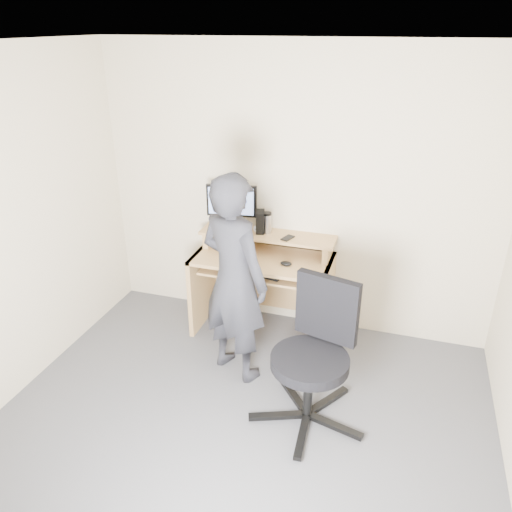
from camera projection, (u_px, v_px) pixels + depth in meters
The scene contains 14 objects.
ground at pixel (228, 450), 3.34m from camera, with size 3.50×3.50×0.00m, color #55555A.
back_wall at pixel (295, 194), 4.32m from camera, with size 3.50×0.02×2.50m, color beige.
ceiling at pixel (215, 47), 2.27m from camera, with size 3.50×3.50×0.02m, color white.
desk at pixel (265, 274), 4.48m from camera, with size 1.20×0.60×0.91m.
monitor at pixel (232, 204), 4.35m from camera, with size 0.44×0.12×0.42m.
external_drive at pixel (260, 222), 4.38m from camera, with size 0.07×0.13×0.20m, color black.
travel_mug at pixel (267, 224), 4.37m from camera, with size 0.07×0.07×0.17m, color #B0B0B5.
smartphone at pixel (288, 238), 4.29m from camera, with size 0.07×0.13×0.01m, color black.
charger at pixel (233, 232), 4.37m from camera, with size 0.04×0.04×0.04m, color black.
headphones at pixel (262, 229), 4.46m from camera, with size 0.16×0.16×0.02m, color silver.
keyboard at pixel (258, 270), 4.29m from camera, with size 0.46×0.18×0.03m, color black.
mouse at pixel (286, 264), 4.17m from camera, with size 0.10×0.06×0.04m, color black.
office_chair at pixel (315, 349), 3.43m from camera, with size 0.82×0.79×1.03m.
person at pixel (234, 279), 3.77m from camera, with size 0.61×0.40×1.67m, color black.
Camera 1 is at (0.91, -2.30, 2.61)m, focal length 35.00 mm.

